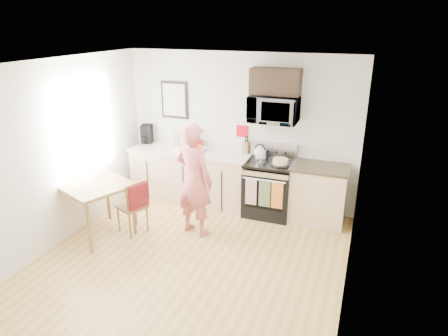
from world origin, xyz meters
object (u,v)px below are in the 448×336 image
(range, at_px, (269,190))
(cake, at_px, (280,162))
(microwave, at_px, (274,109))
(chair, at_px, (136,201))
(dining_table, at_px, (97,190))
(person, at_px, (194,180))

(range, bearing_deg, cake, -24.46)
(microwave, height_order, chair, microwave)
(microwave, height_order, cake, microwave)
(dining_table, relative_size, chair, 1.16)
(chair, height_order, cake, cake)
(person, relative_size, dining_table, 1.73)
(range, bearing_deg, person, -131.96)
(dining_table, xyz_separation_m, cake, (2.39, 1.48, 0.24))
(range, xyz_separation_m, chair, (-1.68, -1.36, 0.12))
(microwave, bearing_deg, person, -129.13)
(microwave, bearing_deg, range, -89.94)
(person, xyz_separation_m, cake, (1.08, 0.91, 0.11))
(person, xyz_separation_m, dining_table, (-1.31, -0.57, -0.14))
(chair, bearing_deg, cake, 57.90)
(range, distance_m, dining_table, 2.71)
(person, distance_m, dining_table, 1.43)
(dining_table, distance_m, cake, 2.82)
(chair, bearing_deg, range, 62.54)
(range, distance_m, microwave, 1.33)
(chair, bearing_deg, dining_table, -135.25)
(microwave, bearing_deg, chair, -138.89)
(chair, relative_size, cake, 2.93)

